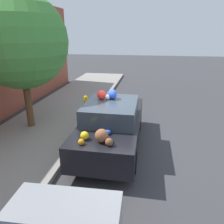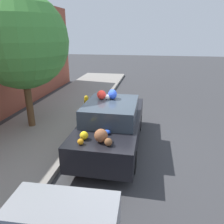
% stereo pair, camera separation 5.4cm
% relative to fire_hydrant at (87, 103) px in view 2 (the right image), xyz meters
% --- Properties ---
extents(ground_plane, '(60.00, 60.00, 0.00)m').
position_rel_fire_hydrant_xyz_m(ground_plane, '(-2.60, -1.60, -0.49)').
color(ground_plane, '#38383A').
extents(sidewalk_curb, '(24.00, 3.20, 0.14)m').
position_rel_fire_hydrant_xyz_m(sidewalk_curb, '(-2.60, 1.10, -0.42)').
color(sidewalk_curb, gray).
rests_on(sidewalk_curb, ground).
extents(street_tree, '(3.11, 3.11, 4.53)m').
position_rel_fire_hydrant_xyz_m(street_tree, '(-1.89, 1.55, 2.62)').
color(street_tree, brown).
rests_on(street_tree, sidewalk_curb).
extents(fire_hydrant, '(0.20, 0.20, 0.70)m').
position_rel_fire_hydrant_xyz_m(fire_hydrant, '(0.00, 0.00, 0.00)').
color(fire_hydrant, gold).
rests_on(fire_hydrant, sidewalk_curb).
extents(art_car, '(4.24, 1.72, 1.77)m').
position_rel_fire_hydrant_xyz_m(art_car, '(-2.62, -1.59, 0.27)').
color(art_car, black).
rests_on(art_car, ground).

